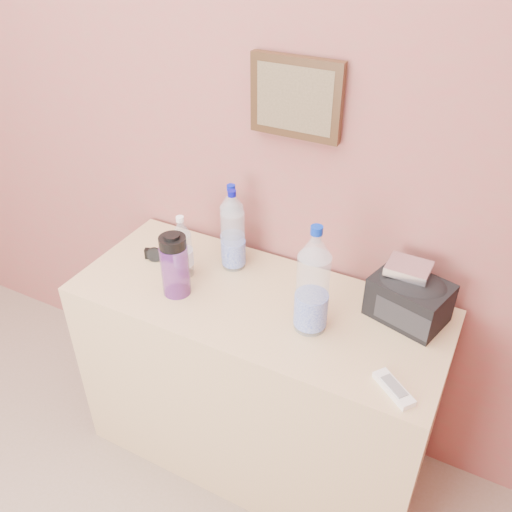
{
  "coord_description": "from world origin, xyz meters",
  "views": [
    {
      "loc": [
        1.07,
        0.46,
        1.94
      ],
      "look_at": [
        0.42,
        1.71,
        0.97
      ],
      "focal_mm": 38.0,
      "sensor_mm": 36.0,
      "label": 1
    }
  ],
  "objects_px": {
    "pet_large_c": "(233,234)",
    "nalgene_bottle": "(175,265)",
    "sunglasses": "(166,255)",
    "pet_large_d": "(313,285)",
    "pet_small": "(183,249)",
    "foil_packet": "(409,268)",
    "dresser": "(257,381)",
    "ac_remote": "(394,389)",
    "pet_large_b": "(232,228)",
    "toiletry_bag": "(410,297)"
  },
  "relations": [
    {
      "from": "pet_large_d",
      "to": "nalgene_bottle",
      "type": "bearing_deg",
      "value": -174.44
    },
    {
      "from": "sunglasses",
      "to": "foil_packet",
      "type": "bearing_deg",
      "value": -13.93
    },
    {
      "from": "dresser",
      "to": "foil_packet",
      "type": "relative_size",
      "value": 9.74
    },
    {
      "from": "pet_small",
      "to": "foil_packet",
      "type": "distance_m",
      "value": 0.76
    },
    {
      "from": "pet_large_c",
      "to": "pet_large_d",
      "type": "xyz_separation_m",
      "value": [
        0.37,
        -0.18,
        0.03
      ]
    },
    {
      "from": "pet_large_d",
      "to": "nalgene_bottle",
      "type": "distance_m",
      "value": 0.47
    },
    {
      "from": "nalgene_bottle",
      "to": "ac_remote",
      "type": "relative_size",
      "value": 1.67
    },
    {
      "from": "pet_large_b",
      "to": "pet_large_c",
      "type": "xyz_separation_m",
      "value": [
        0.02,
        -0.03,
        -0.0
      ]
    },
    {
      "from": "pet_small",
      "to": "foil_packet",
      "type": "height_order",
      "value": "pet_small"
    },
    {
      "from": "sunglasses",
      "to": "pet_large_c",
      "type": "bearing_deg",
      "value": -2.88
    },
    {
      "from": "pet_large_b",
      "to": "pet_large_d",
      "type": "relative_size",
      "value": 0.83
    },
    {
      "from": "pet_large_c",
      "to": "nalgene_bottle",
      "type": "distance_m",
      "value": 0.24
    },
    {
      "from": "pet_large_c",
      "to": "foil_packet",
      "type": "bearing_deg",
      "value": 2.75
    },
    {
      "from": "nalgene_bottle",
      "to": "ac_remote",
      "type": "xyz_separation_m",
      "value": [
        0.78,
        -0.09,
        -0.1
      ]
    },
    {
      "from": "pet_small",
      "to": "nalgene_bottle",
      "type": "height_order",
      "value": "pet_small"
    },
    {
      "from": "pet_large_d",
      "to": "sunglasses",
      "type": "bearing_deg",
      "value": 171.06
    },
    {
      "from": "pet_large_c",
      "to": "pet_large_d",
      "type": "bearing_deg",
      "value": -25.5
    },
    {
      "from": "pet_small",
      "to": "toiletry_bag",
      "type": "relative_size",
      "value": 1.01
    },
    {
      "from": "nalgene_bottle",
      "to": "sunglasses",
      "type": "bearing_deg",
      "value": 136.18
    },
    {
      "from": "pet_large_c",
      "to": "pet_small",
      "type": "distance_m",
      "value": 0.18
    },
    {
      "from": "pet_large_b",
      "to": "pet_small",
      "type": "relative_size",
      "value": 1.31
    },
    {
      "from": "pet_small",
      "to": "nalgene_bottle",
      "type": "relative_size",
      "value": 1.02
    },
    {
      "from": "nalgene_bottle",
      "to": "foil_packet",
      "type": "xyz_separation_m",
      "value": [
        0.7,
        0.25,
        0.06
      ]
    },
    {
      "from": "pet_large_d",
      "to": "foil_packet",
      "type": "height_order",
      "value": "pet_large_d"
    },
    {
      "from": "nalgene_bottle",
      "to": "toiletry_bag",
      "type": "bearing_deg",
      "value": 17.76
    },
    {
      "from": "pet_large_c",
      "to": "foil_packet",
      "type": "distance_m",
      "value": 0.61
    },
    {
      "from": "ac_remote",
      "to": "foil_packet",
      "type": "relative_size",
      "value": 1.06
    },
    {
      "from": "sunglasses",
      "to": "dresser",
      "type": "bearing_deg",
      "value": -28.93
    },
    {
      "from": "pet_large_c",
      "to": "toiletry_bag",
      "type": "relative_size",
      "value": 1.32
    },
    {
      "from": "pet_small",
      "to": "toiletry_bag",
      "type": "xyz_separation_m",
      "value": [
        0.76,
        0.13,
        -0.02
      ]
    },
    {
      "from": "pet_large_c",
      "to": "pet_large_d",
      "type": "height_order",
      "value": "pet_large_d"
    },
    {
      "from": "pet_large_c",
      "to": "toiletry_bag",
      "type": "distance_m",
      "value": 0.63
    },
    {
      "from": "dresser",
      "to": "pet_large_c",
      "type": "relative_size",
      "value": 4.15
    },
    {
      "from": "dresser",
      "to": "nalgene_bottle",
      "type": "relative_size",
      "value": 5.52
    },
    {
      "from": "dresser",
      "to": "pet_small",
      "type": "distance_m",
      "value": 0.58
    },
    {
      "from": "pet_small",
      "to": "foil_packet",
      "type": "relative_size",
      "value": 1.8
    },
    {
      "from": "dresser",
      "to": "ac_remote",
      "type": "bearing_deg",
      "value": -19.18
    },
    {
      "from": "pet_small",
      "to": "toiletry_bag",
      "type": "distance_m",
      "value": 0.77
    },
    {
      "from": "pet_large_c",
      "to": "ac_remote",
      "type": "xyz_separation_m",
      "value": [
        0.68,
        -0.32,
        -0.13
      ]
    },
    {
      "from": "sunglasses",
      "to": "toiletry_bag",
      "type": "relative_size",
      "value": 0.67
    },
    {
      "from": "pet_large_b",
      "to": "ac_remote",
      "type": "xyz_separation_m",
      "value": [
        0.7,
        -0.35,
        -0.13
      ]
    },
    {
      "from": "dresser",
      "to": "pet_large_b",
      "type": "relative_size",
      "value": 4.15
    },
    {
      "from": "ac_remote",
      "to": "toiletry_bag",
      "type": "distance_m",
      "value": 0.33
    },
    {
      "from": "dresser",
      "to": "pet_large_d",
      "type": "distance_m",
      "value": 0.6
    },
    {
      "from": "pet_large_c",
      "to": "ac_remote",
      "type": "relative_size",
      "value": 2.22
    },
    {
      "from": "pet_large_d",
      "to": "nalgene_bottle",
      "type": "height_order",
      "value": "pet_large_d"
    },
    {
      "from": "dresser",
      "to": "nalgene_bottle",
      "type": "bearing_deg",
      "value": -161.2
    },
    {
      "from": "nalgene_bottle",
      "to": "toiletry_bag",
      "type": "distance_m",
      "value": 0.76
    },
    {
      "from": "pet_large_d",
      "to": "pet_small",
      "type": "bearing_deg",
      "value": 173.88
    },
    {
      "from": "sunglasses",
      "to": "pet_large_b",
      "type": "bearing_deg",
      "value": 5.93
    }
  ]
}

